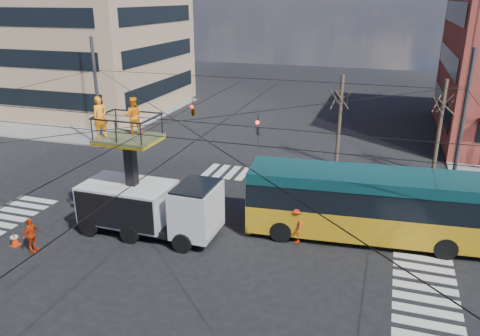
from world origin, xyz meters
name	(u,v)px	position (x,y,z in m)	size (l,w,h in m)	color
ground	(183,252)	(0.00, 0.00, 0.00)	(120.00, 120.00, 0.00)	black
sidewalk_nw	(75,112)	(-21.00, 21.00, 0.06)	(18.00, 18.00, 0.12)	slate
crosswalks	(183,252)	(0.00, 0.00, 0.01)	(22.40, 22.40, 0.02)	silver
overhead_network	(182,157)	(-0.07, 0.40, 4.29)	(24.24, 24.24, 8.00)	#2D2D30
tree_a	(341,96)	(5.00, 13.50, 4.63)	(2.00, 2.00, 6.00)	#382B21
tree_b	(443,102)	(11.00, 13.50, 4.63)	(2.00, 2.00, 6.00)	#382B21
utility_truck	(148,192)	(-2.21, 1.19, 2.08)	(7.02, 2.71, 6.49)	black
city_bus	(368,204)	(7.50, 3.79, 1.72)	(11.08, 3.59, 3.20)	#C38512
traffic_cone	(14,239)	(-7.44, -1.81, 0.33)	(0.36, 0.36, 0.66)	red
worker_ground	(31,235)	(-6.29, -2.00, 0.79)	(0.93, 0.39, 1.59)	red
flagger	(297,224)	(4.54, 2.42, 0.89)	(1.15, 0.66, 1.79)	red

